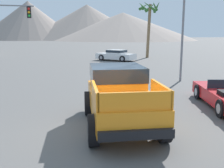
# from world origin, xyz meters

# --- Properties ---
(ground_plane) EXTENTS (320.00, 320.00, 0.00)m
(ground_plane) POSITION_xyz_m (0.00, 0.00, 0.00)
(ground_plane) COLOR #5B5956
(orange_pickup_truck) EXTENTS (2.84, 5.04, 1.93)m
(orange_pickup_truck) POSITION_xyz_m (0.54, 0.58, 1.10)
(orange_pickup_truck) COLOR orange
(orange_pickup_truck) RESTS_ON ground_plane
(parked_car_white) EXTENTS (4.21, 4.48, 1.22)m
(parked_car_white) POSITION_xyz_m (6.74, 20.59, 0.63)
(parked_car_white) COLOR white
(parked_car_white) RESTS_ON ground_plane
(traffic_light_main) EXTENTS (3.44, 0.38, 5.46)m
(traffic_light_main) POSITION_xyz_m (-3.97, 15.32, 3.80)
(traffic_light_main) COLOR slate
(traffic_light_main) RESTS_ON ground_plane
(palm_tree_tall) EXTENTS (2.75, 2.47, 6.89)m
(palm_tree_tall) POSITION_xyz_m (11.67, 22.83, 5.20)
(palm_tree_tall) COLOR brown
(palm_tree_tall) RESTS_ON ground_plane
(distant_mountain_range) EXTENTS (148.16, 79.54, 17.98)m
(distant_mountain_range) POSITION_xyz_m (13.58, 120.15, 7.61)
(distant_mountain_range) COLOR gray
(distant_mountain_range) RESTS_ON ground_plane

